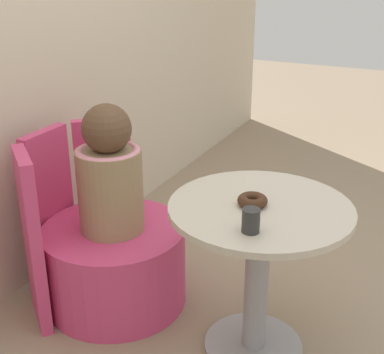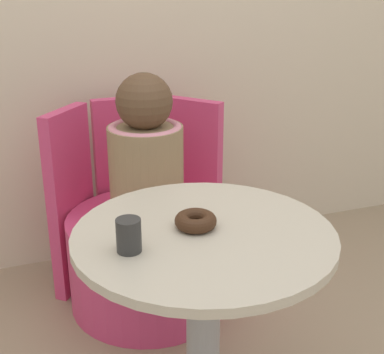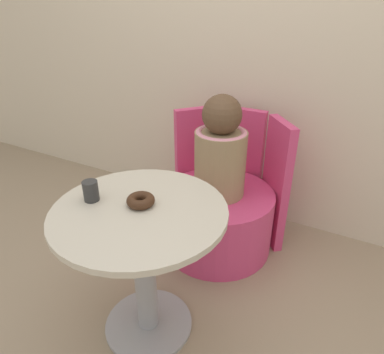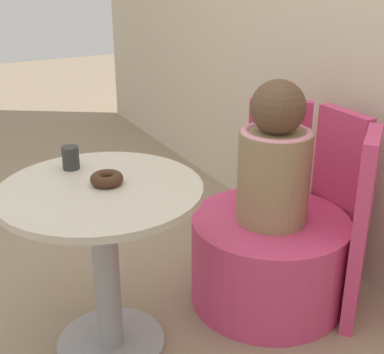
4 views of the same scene
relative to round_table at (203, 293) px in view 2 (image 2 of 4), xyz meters
The scene contains 6 objects.
round_table is the anchor object (origin of this frame).
tub_chair 0.73m from the round_table, 87.23° to the left, with size 0.63×0.63×0.37m.
booth_backrest 0.94m from the round_table, 87.99° to the left, with size 0.74×0.27×0.77m.
child_figure 0.70m from the round_table, 87.23° to the left, with size 0.28×0.28×0.56m.
donut 0.21m from the round_table, 113.52° to the left, with size 0.11×0.11×0.04m.
cup 0.31m from the round_table, behind, with size 0.06×0.06×0.08m.
Camera 2 is at (-0.52, -1.18, 1.26)m, focal length 50.00 mm.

